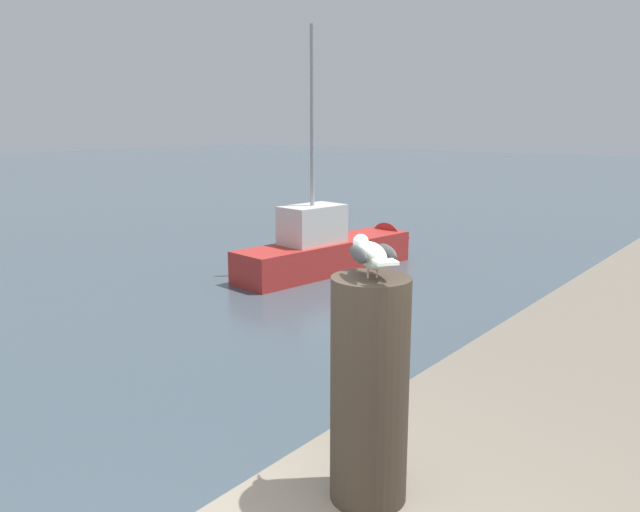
% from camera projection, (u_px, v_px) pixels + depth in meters
% --- Properties ---
extents(mooring_post, '(0.31, 0.31, 0.93)m').
position_uv_depth(mooring_post, '(369.00, 391.00, 2.50)').
color(mooring_post, '#382D23').
rests_on(mooring_post, harbor_quay).
extents(seagull, '(0.27, 0.34, 0.14)m').
position_uv_depth(seagull, '(371.00, 254.00, 2.39)').
color(seagull, '#C67560').
rests_on(seagull, mooring_post).
extents(boat_red, '(4.81, 1.53, 4.74)m').
position_uv_depth(boat_red, '(338.00, 247.00, 12.70)').
color(boat_red, '#B72D28').
rests_on(boat_red, ground_plane).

